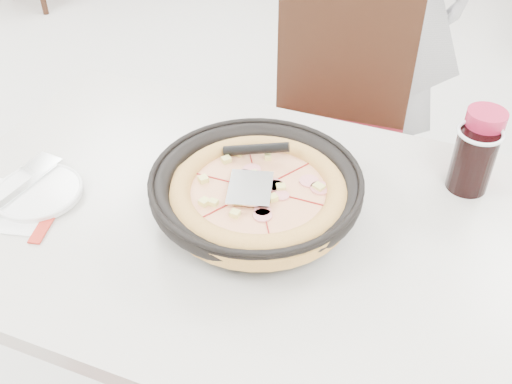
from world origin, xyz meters
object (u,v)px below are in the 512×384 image
(chair_far, at_px, (326,148))
(red_cup, at_px, (479,145))
(side_plate, at_px, (39,192))
(cola_glass, at_px, (473,161))
(main_table, at_px, (236,330))
(pizza_pan, at_px, (256,195))
(pizza, at_px, (258,198))

(chair_far, xyz_separation_m, red_cup, (0.40, -0.37, 0.35))
(side_plate, xyz_separation_m, cola_glass, (0.80, 0.35, 0.06))
(main_table, relative_size, chair_far, 1.26)
(side_plate, bearing_deg, pizza_pan, 15.22)
(cola_glass, relative_size, red_cup, 0.81)
(pizza, bearing_deg, main_table, 174.36)
(chair_far, bearing_deg, side_plate, 58.17)
(cola_glass, height_order, red_cup, red_cup)
(main_table, bearing_deg, side_plate, -165.99)
(main_table, distance_m, pizza_pan, 0.42)
(pizza_pan, bearing_deg, pizza, -60.37)
(pizza, relative_size, side_plate, 2.02)
(pizza_pan, xyz_separation_m, side_plate, (-0.43, -0.12, -0.03))
(chair_far, relative_size, pizza, 2.68)
(main_table, xyz_separation_m, side_plate, (-0.39, -0.10, 0.38))
(red_cup, bearing_deg, main_table, -145.49)
(pizza, distance_m, red_cup, 0.47)
(pizza_pan, distance_m, side_plate, 0.45)
(main_table, relative_size, side_plate, 6.84)
(main_table, xyz_separation_m, pizza_pan, (0.04, 0.02, 0.42))
(chair_far, distance_m, cola_glass, 0.66)
(cola_glass, bearing_deg, pizza_pan, -148.31)
(pizza, bearing_deg, side_plate, -168.45)
(main_table, relative_size, red_cup, 7.50)
(side_plate, bearing_deg, red_cup, 25.58)
(cola_glass, bearing_deg, chair_far, 134.47)
(side_plate, bearing_deg, chair_far, 61.62)
(cola_glass, bearing_deg, red_cup, 83.34)
(chair_far, xyz_separation_m, cola_glass, (0.40, -0.40, 0.34))
(red_cup, bearing_deg, pizza_pan, -144.58)
(pizza, bearing_deg, pizza_pan, 119.63)
(pizza, bearing_deg, chair_far, 93.12)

